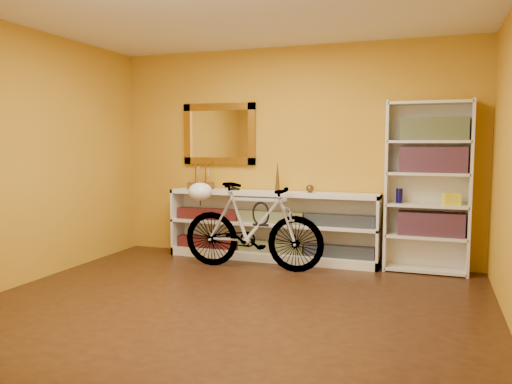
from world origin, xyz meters
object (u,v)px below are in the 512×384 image
(bicycle, at_px, (253,226))
(helmet, at_px, (200,192))
(console_unit, at_px, (271,226))
(bookcase, at_px, (427,187))

(bicycle, bearing_deg, helmet, 90.00)
(bicycle, distance_m, helmet, 0.74)
(console_unit, bearing_deg, helmet, -143.88)
(bicycle, height_order, helmet, bicycle)
(console_unit, xyz_separation_m, helmet, (-0.71, -0.52, 0.45))
(bookcase, distance_m, helmet, 2.56)
(bookcase, relative_size, bicycle, 1.13)
(console_unit, xyz_separation_m, bookcase, (1.79, 0.03, 0.52))
(console_unit, xyz_separation_m, bicycle, (-0.07, -0.50, 0.07))
(console_unit, distance_m, helmet, 0.98)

